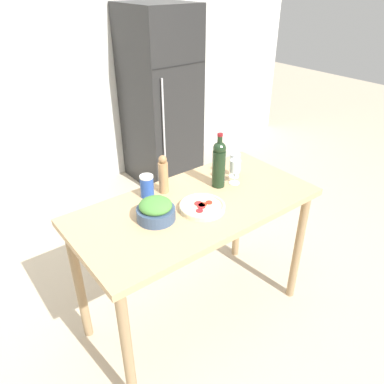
# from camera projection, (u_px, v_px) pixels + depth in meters

# --- Properties ---
(ground_plane) EXTENTS (14.00, 14.00, 0.00)m
(ground_plane) POSITION_uv_depth(u_px,v_px,m) (195.00, 312.00, 2.64)
(ground_plane) COLOR #BCAD93
(wall_back) EXTENTS (6.40, 0.08, 2.60)m
(wall_back) POSITION_uv_depth(u_px,v_px,m) (48.00, 68.00, 3.51)
(wall_back) COLOR silver
(wall_back) RESTS_ON ground_plane
(refrigerator) EXTENTS (0.62, 0.75, 1.84)m
(refrigerator) POSITION_uv_depth(u_px,v_px,m) (160.00, 99.00, 3.94)
(refrigerator) COLOR black
(refrigerator) RESTS_ON ground_plane
(prep_counter) EXTENTS (1.45, 0.71, 0.91)m
(prep_counter) POSITION_uv_depth(u_px,v_px,m) (196.00, 220.00, 2.24)
(prep_counter) COLOR tan
(prep_counter) RESTS_ON ground_plane
(wine_bottle) EXTENTS (0.08, 0.08, 0.35)m
(wine_bottle) POSITION_uv_depth(u_px,v_px,m) (219.00, 163.00, 2.28)
(wine_bottle) COLOR black
(wine_bottle) RESTS_ON prep_counter
(wine_glass_near) EXTENTS (0.07, 0.07, 0.16)m
(wine_glass_near) POSITION_uv_depth(u_px,v_px,m) (235.00, 167.00, 2.33)
(wine_glass_near) COLOR silver
(wine_glass_near) RESTS_ON prep_counter
(wine_glass_far) EXTENTS (0.07, 0.07, 0.16)m
(wine_glass_far) POSITION_uv_depth(u_px,v_px,m) (235.00, 161.00, 2.41)
(wine_glass_far) COLOR silver
(wine_glass_far) RESTS_ON prep_counter
(pepper_mill) EXTENTS (0.06, 0.06, 0.24)m
(pepper_mill) POSITION_uv_depth(u_px,v_px,m) (163.00, 175.00, 2.23)
(pepper_mill) COLOR #AD7F51
(pepper_mill) RESTS_ON prep_counter
(salad_bowl) EXTENTS (0.21, 0.21, 0.12)m
(salad_bowl) POSITION_uv_depth(u_px,v_px,m) (156.00, 210.00, 2.01)
(salad_bowl) COLOR #384C6B
(salad_bowl) RESTS_ON prep_counter
(homemade_pizza) EXTENTS (0.26, 0.26, 0.03)m
(homemade_pizza) POSITION_uv_depth(u_px,v_px,m) (202.00, 207.00, 2.12)
(homemade_pizza) COLOR beige
(homemade_pizza) RESTS_ON prep_counter
(salt_canister) EXTENTS (0.08, 0.08, 0.14)m
(salt_canister) POSITION_uv_depth(u_px,v_px,m) (147.00, 186.00, 2.21)
(salt_canister) COLOR #284CA3
(salt_canister) RESTS_ON prep_counter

